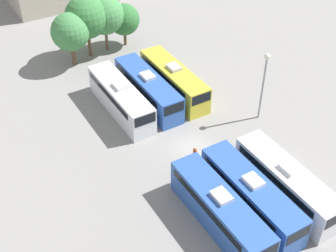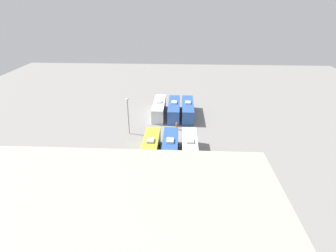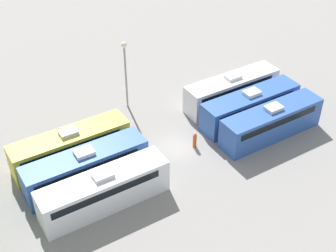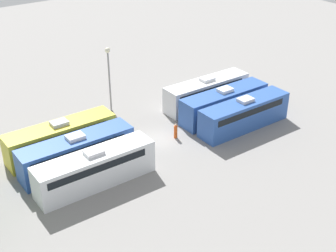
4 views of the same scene
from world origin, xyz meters
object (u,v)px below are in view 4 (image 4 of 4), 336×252
object	(u,v)px
bus_0	(244,113)
bus_5	(61,137)
bus_3	(95,168)
worker_person	(176,131)
bus_4	(77,152)
bus_2	(206,92)
bus_1	(224,103)
light_pole	(109,68)

from	to	relation	value
bus_0	bus_5	bearing A→B (deg)	69.78
bus_3	worker_person	distance (m)	10.86
bus_0	worker_person	bearing A→B (deg)	71.50
bus_5	bus_4	bearing A→B (deg)	-178.79
bus_2	bus_5	distance (m)	18.32
bus_5	bus_3	bearing A→B (deg)	-178.34
bus_3	bus_2	bearing A→B (deg)	-69.94
bus_5	worker_person	distance (m)	11.57
bus_0	bus_5	size ratio (longest dim) A/B	1.00
bus_2	worker_person	bearing A→B (deg)	118.94
bus_2	bus_5	bearing A→B (deg)	89.98
bus_1	worker_person	world-z (taller)	bus_1
worker_person	light_pole	xyz separation A→B (m)	(9.45, 2.24, 4.41)
bus_0	worker_person	xyz separation A→B (m)	(2.43, 7.27, -0.93)
bus_4	bus_1	bearing A→B (deg)	-90.59
bus_3	light_pole	size ratio (longest dim) A/B	1.43
bus_4	bus_5	xyz separation A→B (m)	(3.30, 0.07, 0.00)
bus_2	worker_person	xyz separation A→B (m)	(-4.19, 7.58, -0.93)
bus_5	bus_0	bearing A→B (deg)	-110.22
light_pole	bus_3	bearing A→B (deg)	145.03
bus_4	worker_person	distance (m)	10.75
bus_5	worker_person	xyz separation A→B (m)	(-4.20, -10.74, -0.93)
bus_0	bus_1	bearing A→B (deg)	0.71
worker_person	bus_3	bearing A→B (deg)	102.95
bus_0	bus_3	distance (m)	17.81
bus_1	bus_2	size ratio (longest dim) A/B	1.00
bus_2	bus_1	bearing A→B (deg)	174.13
bus_0	light_pole	xyz separation A→B (m)	(11.88, 9.51, 3.47)
light_pole	bus_1	bearing A→B (deg)	-132.70
worker_person	light_pole	bearing A→B (deg)	13.33
bus_1	bus_4	distance (m)	17.90
light_pole	bus_4	bearing A→B (deg)	135.40
bus_0	bus_4	size ratio (longest dim) A/B	1.00
bus_0	bus_5	world-z (taller)	same
bus_5	bus_1	bearing A→B (deg)	-100.96
bus_1	bus_4	bearing A→B (deg)	89.41
bus_1	light_pole	size ratio (longest dim) A/B	1.43
bus_3	bus_1	bearing A→B (deg)	-79.96
bus_2	light_pole	size ratio (longest dim) A/B	1.43
bus_0	bus_1	world-z (taller)	same
bus_2	light_pole	distance (m)	11.67
bus_1	bus_5	bearing A→B (deg)	79.04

